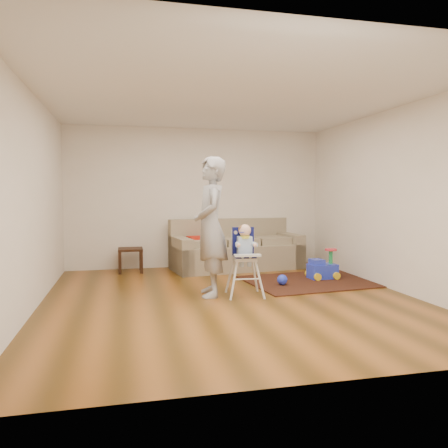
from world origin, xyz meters
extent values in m
plane|color=#4C300B|center=(0.00, 0.00, 0.00)|extent=(5.50, 5.50, 0.00)
cube|color=silver|center=(0.00, 2.75, 1.35)|extent=(5.00, 0.04, 2.70)
cube|color=silver|center=(-2.50, 0.00, 1.35)|extent=(0.04, 5.50, 2.70)
cube|color=silver|center=(2.50, 0.00, 1.35)|extent=(0.04, 5.50, 2.70)
cube|color=white|center=(0.00, 0.00, 2.70)|extent=(5.00, 5.50, 0.04)
cube|color=red|center=(0.02, 2.24, 0.62)|extent=(0.60, 0.43, 0.04)
cube|color=black|center=(1.58, 0.83, 0.01)|extent=(2.26, 1.79, 0.02)
sphere|color=blue|center=(0.98, 0.62, 0.10)|extent=(0.16, 0.16, 0.16)
cylinder|color=blue|center=(0.18, 0.03, 0.90)|extent=(0.02, 0.12, 0.01)
imported|color=#969698|center=(-0.23, 0.24, 0.98)|extent=(0.51, 0.74, 1.95)
camera|label=1|loc=(-1.41, -5.72, 1.44)|focal=35.00mm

